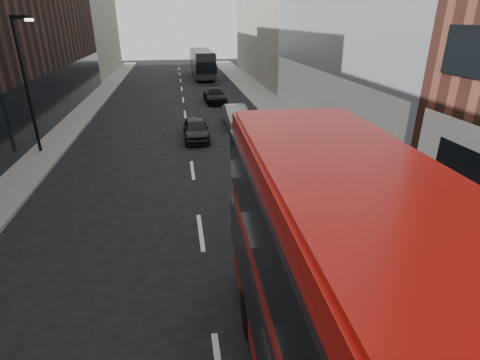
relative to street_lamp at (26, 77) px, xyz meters
name	(u,v)px	position (x,y,z in m)	size (l,w,h in m)	color
sidewalk_right	(280,113)	(15.72, 7.00, -4.11)	(3.00, 80.00, 0.15)	slate
sidewalk_left	(76,121)	(0.22, 7.00, -4.11)	(2.00, 80.00, 0.15)	slate
building_left_mid	(27,18)	(-3.28, 12.00, 2.82)	(5.00, 24.00, 14.00)	black
building_left_far	(87,23)	(-3.28, 34.00, 2.32)	(5.00, 20.00, 13.00)	#67625A
street_lamp	(26,77)	(0.00, 0.00, 0.00)	(1.06, 0.22, 7.00)	black
grey_bus	(202,63)	(11.12, 28.20, -2.38)	(2.66, 10.45, 3.36)	black
car_a	(196,129)	(8.72, 1.26, -3.52)	(1.55, 3.85, 1.31)	black
car_b	(236,116)	(11.69, 4.06, -3.48)	(1.49, 4.27, 1.41)	gray
car_c	(215,95)	(11.04, 12.34, -3.55)	(1.77, 4.36, 1.27)	black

